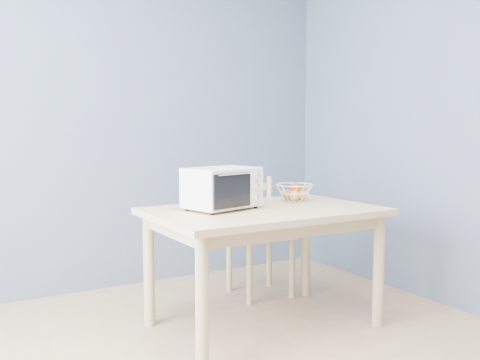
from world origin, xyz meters
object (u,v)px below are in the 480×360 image
fruit_basket (294,192)px  dining_chair (258,237)px  dining_table (264,224)px  toaster_oven (220,188)px

fruit_basket → dining_chair: (-0.02, 0.43, -0.38)m
dining_table → toaster_oven: bearing=160.4°
fruit_basket → dining_chair: bearing=92.2°
dining_table → dining_chair: (0.33, 0.59, -0.22)m
fruit_basket → dining_table: bearing=-155.4°
dining_table → dining_chair: dining_chair is taller
toaster_oven → dining_chair: (0.59, 0.50, -0.45)m
toaster_oven → dining_chair: toaster_oven is taller
dining_table → toaster_oven: toaster_oven is taller
dining_table → fruit_basket: size_ratio=4.49×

